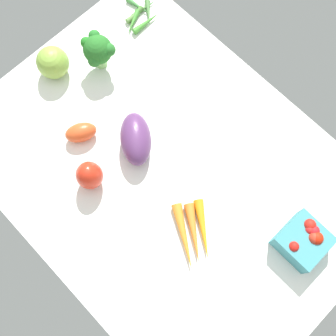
# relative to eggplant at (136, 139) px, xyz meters

# --- Properties ---
(tablecloth) EXTENTS (1.04, 0.76, 0.02)m
(tablecloth) POSITION_rel_eggplant_xyz_m (0.11, 0.01, -0.05)
(tablecloth) COLOR white
(tablecloth) RESTS_ON ground
(eggplant) EXTENTS (0.16, 0.15, 0.08)m
(eggplant) POSITION_rel_eggplant_xyz_m (0.00, 0.00, 0.00)
(eggplant) COLOR #5A3264
(eggplant) RESTS_ON tablecloth
(carrot_bunch) EXTENTS (0.17, 0.16, 0.03)m
(carrot_bunch) POSITION_rel_eggplant_xyz_m (0.27, -0.06, -0.03)
(carrot_bunch) COLOR orange
(carrot_bunch) RESTS_ON tablecloth
(berry_basket) EXTENTS (0.11, 0.11, 0.08)m
(berry_basket) POSITION_rel_eggplant_xyz_m (0.47, 0.11, -0.00)
(berry_basket) COLOR teal
(berry_basket) RESTS_ON tablecloth
(bell_pepper_red) EXTENTS (0.08, 0.08, 0.09)m
(bell_pepper_red) POSITION_rel_eggplant_xyz_m (-0.01, -0.15, 0.01)
(bell_pepper_red) COLOR red
(bell_pepper_red) RESTS_ON tablecloth
(okra_pile) EXTENTS (0.12, 0.15, 0.02)m
(okra_pile) POSITION_rel_eggplant_xyz_m (-0.28, 0.28, -0.03)
(okra_pile) COLOR #428C35
(okra_pile) RESTS_ON tablecloth
(heirloom_tomato_green) EXTENTS (0.09, 0.09, 0.09)m
(heirloom_tomato_green) POSITION_rel_eggplant_xyz_m (-0.32, -0.01, 0.00)
(heirloom_tomato_green) COLOR #88B242
(heirloom_tomato_green) RESTS_ON tablecloth
(roma_tomato) EXTENTS (0.08, 0.10, 0.05)m
(roma_tomato) POSITION_rel_eggplant_xyz_m (-0.12, -0.09, -0.01)
(roma_tomato) COLOR #DC5024
(roma_tomato) RESTS_ON tablecloth
(broccoli_head) EXTENTS (0.09, 0.08, 0.11)m
(broccoli_head) POSITION_rel_eggplant_xyz_m (-0.25, 0.09, 0.03)
(broccoli_head) COLOR #93D078
(broccoli_head) RESTS_ON tablecloth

